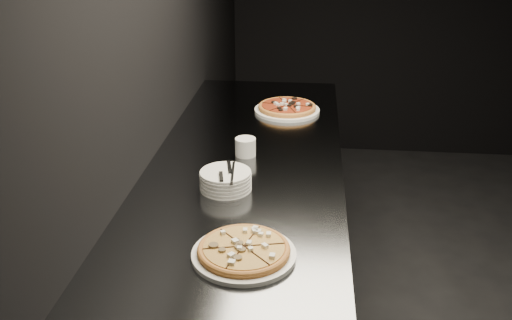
# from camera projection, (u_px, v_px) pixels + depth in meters

# --- Properties ---
(wall_left) EXTENTS (0.02, 5.00, 2.80)m
(wall_left) POSITION_uv_depth(u_px,v_px,m) (134.00, 42.00, 1.95)
(wall_left) COLOR black
(wall_left) RESTS_ON floor
(counter) EXTENTS (0.74, 2.44, 0.92)m
(counter) POSITION_uv_depth(u_px,v_px,m) (244.00, 276.00, 2.30)
(counter) COLOR #56585C
(counter) RESTS_ON floor
(pizza_mushroom) EXTENTS (0.32, 0.32, 0.03)m
(pizza_mushroom) POSITION_uv_depth(u_px,v_px,m) (244.00, 251.00, 1.60)
(pizza_mushroom) COLOR white
(pizza_mushroom) RESTS_ON counter
(pizza_tomato) EXTENTS (0.32, 0.32, 0.04)m
(pizza_tomato) POSITION_uv_depth(u_px,v_px,m) (287.00, 108.00, 2.74)
(pizza_tomato) COLOR white
(pizza_tomato) RESTS_ON counter
(plate_stack) EXTENTS (0.18, 0.18, 0.07)m
(plate_stack) POSITION_uv_depth(u_px,v_px,m) (226.00, 180.00, 1.98)
(plate_stack) COLOR white
(plate_stack) RESTS_ON counter
(cutlery) EXTENTS (0.06, 0.19, 0.01)m
(cutlery) POSITION_uv_depth(u_px,v_px,m) (227.00, 173.00, 1.95)
(cutlery) COLOR silver
(cutlery) RESTS_ON plate_stack
(ramekin) EXTENTS (0.08, 0.08, 0.07)m
(ramekin) POSITION_uv_depth(u_px,v_px,m) (246.00, 146.00, 2.25)
(ramekin) COLOR silver
(ramekin) RESTS_ON counter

